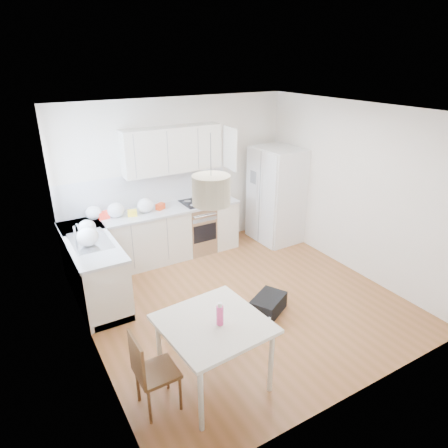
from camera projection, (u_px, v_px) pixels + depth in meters
name	position (u px, v px, depth m)	size (l,w,h in m)	color
floor	(241.00, 300.00, 5.87)	(4.20, 4.20, 0.00)	brown
ceiling	(245.00, 111.00, 4.82)	(4.20, 4.20, 0.00)	white
wall_back	(178.00, 177.00, 7.01)	(4.20, 4.20, 0.00)	silver
wall_left	(82.00, 250.00, 4.37)	(4.20, 4.20, 0.00)	silver
wall_right	(354.00, 190.00, 6.32)	(4.20, 4.20, 0.00)	silver
window_glassblock	(59.00, 187.00, 5.13)	(0.02, 1.00, 1.00)	#BFE0F9
cabinets_back	(156.00, 237.00, 6.85)	(3.00, 0.60, 0.88)	silver
cabinets_left	(93.00, 269.00, 5.82)	(0.60, 1.80, 0.88)	silver
counter_back	(154.00, 212.00, 6.67)	(3.02, 0.64, 0.04)	#B3B5B8
counter_left	(89.00, 241.00, 5.64)	(0.64, 1.82, 0.04)	#B3B5B8
backsplash_back	(146.00, 190.00, 6.79)	(3.00, 0.01, 0.58)	white
backsplash_left	(64.00, 225.00, 5.38)	(0.01, 1.80, 0.58)	white
upper_cabinets	(172.00, 150.00, 6.61)	(1.70, 0.32, 0.75)	silver
range_oven	(197.00, 228.00, 7.22)	(0.50, 0.61, 0.88)	#B5B7B9
sink	(90.00, 241.00, 5.59)	(0.50, 0.80, 0.16)	#B5B7B9
refrigerator	(277.00, 195.00, 7.51)	(0.86, 0.89, 1.79)	white
dining_table	(214.00, 329.00, 4.11)	(1.10, 1.10, 0.80)	beige
dining_chair	(157.00, 370.00, 3.93)	(0.38, 0.38, 0.91)	#472D15
drink_bottle	(220.00, 314.00, 4.00)	(0.07, 0.07, 0.25)	#F2438D
gym_bag	(268.00, 304.00, 5.55)	(0.53, 0.34, 0.24)	black
pendant_lamp	(211.00, 190.00, 3.65)	(0.35, 0.35, 0.28)	beige
grocery_bag_a	(93.00, 213.00, 6.26)	(0.25, 0.21, 0.23)	white
grocery_bag_b	(116.00, 210.00, 6.35)	(0.27, 0.23, 0.24)	white
grocery_bag_c	(145.00, 205.00, 6.56)	(0.27, 0.23, 0.24)	white
grocery_bag_d	(87.00, 228.00, 5.74)	(0.25, 0.21, 0.23)	white
grocery_bag_e	(88.00, 237.00, 5.39)	(0.29, 0.25, 0.26)	white
snack_orange	(160.00, 206.00, 6.72)	(0.15, 0.09, 0.10)	red
snack_yellow	(132.00, 213.00, 6.44)	(0.15, 0.09, 0.10)	yellow
snack_red	(103.00, 215.00, 6.32)	(0.17, 0.11, 0.12)	red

